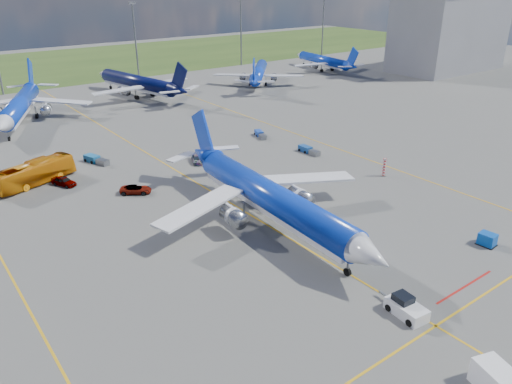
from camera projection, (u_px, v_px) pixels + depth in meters
ground at (296, 242)px, 61.59m from camera, size 400.00×400.00×0.00m
grass_strip at (8, 70)px, 171.29m from camera, size 400.00×80.00×0.01m
taxiway_lines at (186, 175)px, 81.94m from camera, size 60.25×160.00×0.02m
floodlight_masts at (70, 42)px, 142.50m from camera, size 202.20×0.50×22.70m
terminal_building at (450, 30)px, 166.30m from camera, size 42.00×22.00×26.00m
warning_post at (384, 167)px, 81.16m from camera, size 0.50×0.50×3.00m
bg_jet_nnw at (23, 122)px, 111.26m from camera, size 46.15×51.32×11.00m
bg_jet_n at (139, 96)px, 134.63m from camera, size 38.23×46.10×10.77m
bg_jet_ne at (259, 84)px, 149.95m from camera, size 46.22×46.93×9.81m
bg_jet_ene at (323, 70)px, 170.85m from camera, size 31.61×38.73×9.24m
main_airliner at (272, 225)px, 65.77m from camera, size 35.36×45.00×11.30m
pushback_tug at (406, 307)px, 48.30m from camera, size 2.54×5.79×1.93m
uld_container at (487, 239)px, 60.69m from camera, size 1.71×2.05×1.54m
apron_bus at (34, 173)px, 77.85m from camera, size 13.47×7.31×3.67m
service_car_a at (64, 181)px, 77.76m from camera, size 3.37×4.58×1.45m
service_car_b at (136, 189)px, 75.00m from camera, size 5.06×4.40×1.29m
service_car_c at (197, 159)px, 87.32m from camera, size 3.31×4.69×1.26m
baggage_tug_w at (308, 150)px, 92.00m from camera, size 1.44×4.91×1.10m
baggage_tug_c at (96, 160)px, 87.20m from camera, size 3.03×5.51×1.20m
baggage_tug_e at (260, 134)px, 101.14m from camera, size 2.72×4.76×1.04m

